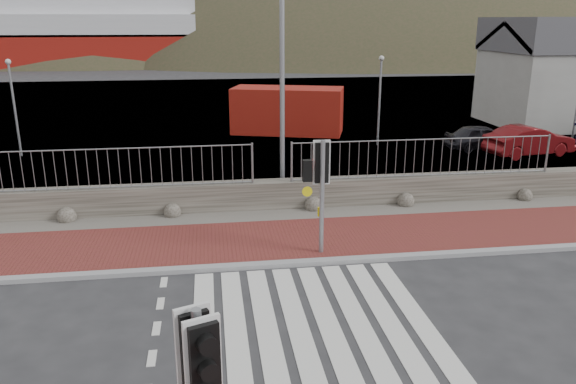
{
  "coord_description": "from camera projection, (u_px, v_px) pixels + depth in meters",
  "views": [
    {
      "loc": [
        -1.83,
        -9.27,
        5.68
      ],
      "look_at": [
        -0.1,
        3.0,
        1.86
      ],
      "focal_mm": 35.0,
      "sensor_mm": 36.0,
      "label": 1
    }
  ],
  "objects": [
    {
      "name": "water",
      "position": [
        222.0,
        67.0,
        70.21
      ],
      "size": [
        220.0,
        50.0,
        0.05
      ],
      "primitive_type": "cube",
      "color": "#3F4C54",
      "rests_on": "ground"
    },
    {
      "name": "zebra_crossing",
      "position": [
        315.0,
        330.0,
        10.68
      ],
      "size": [
        4.62,
        5.6,
        0.01
      ],
      "color": "silver",
      "rests_on": "ground"
    },
    {
      "name": "hills_backdrop",
      "position": [
        260.0,
        185.0,
        101.55
      ],
      "size": [
        254.0,
        90.0,
        100.0
      ],
      "color": "#323721",
      "rests_on": "ground"
    },
    {
      "name": "gravel_strip",
      "position": [
        275.0,
        216.0,
        16.83
      ],
      "size": [
        40.0,
        1.5,
        0.06
      ],
      "primitive_type": "cube",
      "color": "#59544C",
      "rests_on": "ground"
    },
    {
      "name": "traffic_signal_far",
      "position": [
        321.0,
        173.0,
        13.52
      ],
      "size": [
        0.69,
        0.25,
        2.94
      ],
      "rotation": [
        0.0,
        0.0,
        3.14
      ],
      "color": "gray",
      "rests_on": "ground"
    },
    {
      "name": "ferry",
      "position": [
        21.0,
        22.0,
        70.07
      ],
      "size": [
        50.0,
        16.0,
        20.0
      ],
      "color": "maroon",
      "rests_on": "ground"
    },
    {
      "name": "kerb_far",
      "position": [
        292.0,
        264.0,
        13.51
      ],
      "size": [
        40.0,
        0.25,
        0.12
      ],
      "primitive_type": "cube",
      "color": "gray",
      "rests_on": "ground"
    },
    {
      "name": "railing",
      "position": [
        272.0,
        153.0,
        16.92
      ],
      "size": [
        18.07,
        0.07,
        1.22
      ],
      "color": "gray",
      "rests_on": "stone_wall"
    },
    {
      "name": "shipping_container",
      "position": [
        288.0,
        110.0,
        29.07
      ],
      "size": [
        6.04,
        3.9,
        2.33
      ],
      "primitive_type": "cube",
      "rotation": [
        0.0,
        0.0,
        -0.3
      ],
      "color": "maroon",
      "rests_on": "ground"
    },
    {
      "name": "traffic_signal_near",
      "position": [
        199.0,
        375.0,
        6.02
      ],
      "size": [
        0.46,
        0.37,
        2.81
      ],
      "rotation": [
        0.0,
        0.0,
        0.36
      ],
      "color": "gray",
      "rests_on": "ground"
    },
    {
      "name": "ground",
      "position": [
        315.0,
        331.0,
        10.69
      ],
      "size": [
        220.0,
        220.0,
        0.0
      ],
      "primitive_type": "plane",
      "color": "#28282B",
      "rests_on": "ground"
    },
    {
      "name": "car_b",
      "position": [
        529.0,
        141.0,
        24.3
      ],
      "size": [
        4.12,
        2.07,
        1.3
      ],
      "primitive_type": "imported",
      "rotation": [
        0.0,
        0.0,
        1.76
      ],
      "color": "#600D10",
      "rests_on": "ground"
    },
    {
      "name": "quay",
      "position": [
        237.0,
        109.0,
        37.09
      ],
      "size": [
        120.0,
        40.0,
        0.5
      ],
      "primitive_type": "cube",
      "color": "#4C4C4F",
      "rests_on": "ground"
    },
    {
      "name": "sidewalk_far",
      "position": [
        284.0,
        241.0,
        14.93
      ],
      "size": [
        40.0,
        3.0,
        0.08
      ],
      "primitive_type": "cube",
      "color": "maroon",
      "rests_on": "ground"
    },
    {
      "name": "streetlight",
      "position": [
        287.0,
        44.0,
        16.92
      ],
      "size": [
        1.82,
        0.76,
        8.84
      ],
      "rotation": [
        0.0,
        0.0,
        -0.32
      ],
      "color": "gray",
      "rests_on": "ground"
    },
    {
      "name": "car_a",
      "position": [
        482.0,
        137.0,
        25.39
      ],
      "size": [
        3.35,
        1.37,
        1.14
      ],
      "primitive_type": "imported",
      "rotation": [
        0.0,
        0.0,
        1.58
      ],
      "color": "black",
      "rests_on": "ground"
    },
    {
      "name": "stone_wall",
      "position": [
        272.0,
        195.0,
        17.46
      ],
      "size": [
        40.0,
        0.6,
        0.9
      ],
      "primitive_type": "cube",
      "color": "#444037",
      "rests_on": "ground"
    }
  ]
}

